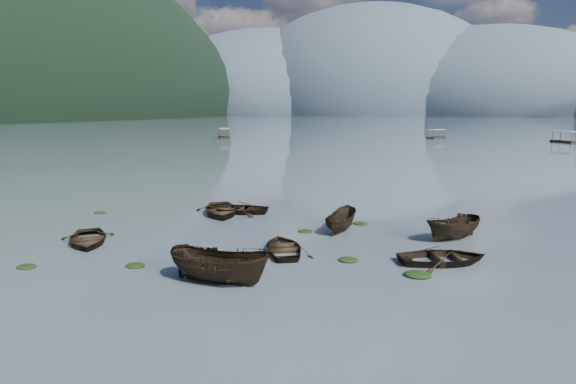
% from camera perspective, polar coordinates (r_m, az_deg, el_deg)
% --- Properties ---
extents(ground_plane, '(2400.00, 2400.00, 0.00)m').
position_cam_1_polar(ground_plane, '(19.61, -8.78, -11.87)').
color(ground_plane, slate).
extents(haze_mtn_a, '(520.00, 520.00, 280.00)m').
position_cam_1_polar(haze_mtn_a, '(954.87, -2.16, 9.78)').
color(haze_mtn_a, '#475666').
rests_on(haze_mtn_a, ground).
extents(haze_mtn_b, '(520.00, 520.00, 340.00)m').
position_cam_1_polar(haze_mtn_b, '(919.18, 10.08, 9.62)').
color(haze_mtn_b, '#475666').
rests_on(haze_mtn_b, ground).
extents(haze_mtn_c, '(520.00, 520.00, 260.00)m').
position_cam_1_polar(haze_mtn_c, '(926.28, 22.66, 9.00)').
color(haze_mtn_c, '#475666').
rests_on(haze_mtn_c, ground).
extents(rowboat_0, '(4.94, 5.20, 0.88)m').
position_cam_1_polar(rowboat_0, '(27.87, -24.08, -5.95)').
color(rowboat_0, black).
rests_on(rowboat_0, ground).
extents(rowboat_2, '(4.88, 2.23, 1.83)m').
position_cam_1_polar(rowboat_2, '(20.10, -8.68, -11.31)').
color(rowboat_2, black).
rests_on(rowboat_2, ground).
extents(rowboat_3, '(4.17, 4.78, 0.83)m').
position_cam_1_polar(rowboat_3, '(24.03, -0.56, -7.55)').
color(rowboat_3, black).
rests_on(rowboat_3, ground).
extents(rowboat_4, '(5.19, 4.43, 0.91)m').
position_cam_1_polar(rowboat_4, '(23.58, 19.06, -8.48)').
color(rowboat_4, black).
rests_on(rowboat_4, ground).
extents(rowboat_5, '(4.04, 4.03, 1.60)m').
position_cam_1_polar(rowboat_5, '(27.93, 20.21, -5.65)').
color(rowboat_5, black).
rests_on(rowboat_5, ground).
extents(rowboat_6, '(5.38, 6.02, 1.03)m').
position_cam_1_polar(rowboat_6, '(32.79, -8.51, -2.82)').
color(rowboat_6, black).
rests_on(rowboat_6, ground).
extents(rowboat_7, '(4.89, 3.73, 0.95)m').
position_cam_1_polar(rowboat_7, '(33.25, -6.47, -2.59)').
color(rowboat_7, black).
rests_on(rowboat_7, ground).
extents(rowboat_8, '(2.08, 4.02, 1.48)m').
position_cam_1_polar(rowboat_8, '(28.37, 6.65, -4.83)').
color(rowboat_8, black).
rests_on(rowboat_8, ground).
extents(weed_clump_0, '(0.94, 0.77, 0.21)m').
position_cam_1_polar(weed_clump_0, '(24.97, -30.26, -8.30)').
color(weed_clump_0, black).
rests_on(weed_clump_0, ground).
extents(weed_clump_1, '(0.96, 0.77, 0.21)m').
position_cam_1_polar(weed_clump_1, '(23.01, -18.84, -8.94)').
color(weed_clump_1, black).
rests_on(weed_clump_1, ground).
extents(weed_clump_2, '(1.10, 0.88, 0.24)m').
position_cam_1_polar(weed_clump_2, '(23.01, -6.47, -8.43)').
color(weed_clump_2, black).
rests_on(weed_clump_2, ground).
extents(weed_clump_3, '(1.03, 0.87, 0.23)m').
position_cam_1_polar(weed_clump_3, '(22.77, 7.65, -8.66)').
color(weed_clump_3, black).
rests_on(weed_clump_3, ground).
extents(weed_clump_4, '(1.25, 0.99, 0.26)m').
position_cam_1_polar(weed_clump_4, '(21.42, 16.13, -10.23)').
color(weed_clump_4, black).
rests_on(weed_clump_4, ground).
extents(weed_clump_5, '(0.95, 0.77, 0.20)m').
position_cam_1_polar(weed_clump_5, '(35.58, -22.75, -2.48)').
color(weed_clump_5, black).
rests_on(weed_clump_5, ground).
extents(weed_clump_6, '(0.92, 0.77, 0.19)m').
position_cam_1_polar(weed_clump_6, '(27.82, 2.19, -5.07)').
color(weed_clump_6, black).
rests_on(weed_clump_6, ground).
extents(weed_clump_7, '(1.00, 0.80, 0.22)m').
position_cam_1_polar(weed_clump_7, '(30.02, 9.17, -4.05)').
color(weed_clump_7, black).
rests_on(weed_clump_7, ground).
extents(pontoon_left, '(5.45, 7.26, 2.57)m').
position_cam_1_polar(pontoon_left, '(126.18, -8.10, 6.79)').
color(pontoon_left, black).
rests_on(pontoon_left, ground).
extents(pontoon_centre, '(5.55, 6.20, 2.27)m').
position_cam_1_polar(pontoon_centre, '(131.51, 18.27, 6.52)').
color(pontoon_centre, black).
rests_on(pontoon_centre, ground).
extents(pontoon_right, '(5.31, 7.28, 2.58)m').
position_cam_1_polar(pontoon_right, '(126.05, 31.74, 5.37)').
color(pontoon_right, black).
rests_on(pontoon_right, ground).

